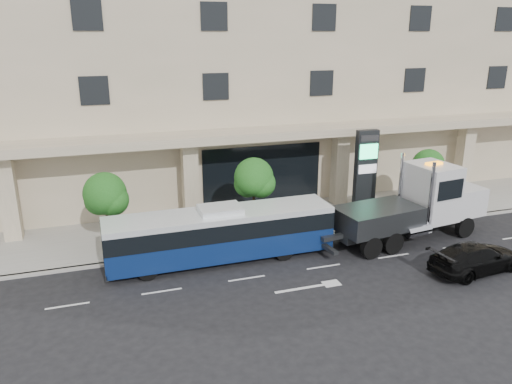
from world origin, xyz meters
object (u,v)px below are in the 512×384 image
(tow_truck, at_px, (417,205))
(black_sedan, at_px, (476,257))
(city_bus, at_px, (221,233))
(signage_pylon, at_px, (365,173))

(tow_truck, height_order, black_sedan, tow_truck)
(tow_truck, relative_size, black_sedan, 2.10)
(city_bus, relative_size, signage_pylon, 2.12)
(black_sedan, bearing_deg, city_bus, 59.24)
(city_bus, bearing_deg, signage_pylon, 17.65)
(tow_truck, xyz_separation_m, signage_pylon, (-1.14, 3.82, 0.96))
(city_bus, height_order, black_sedan, city_bus)
(city_bus, xyz_separation_m, tow_truck, (11.13, -0.56, 0.47))
(signage_pylon, bearing_deg, black_sedan, -78.46)
(black_sedan, distance_m, signage_pylon, 8.69)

